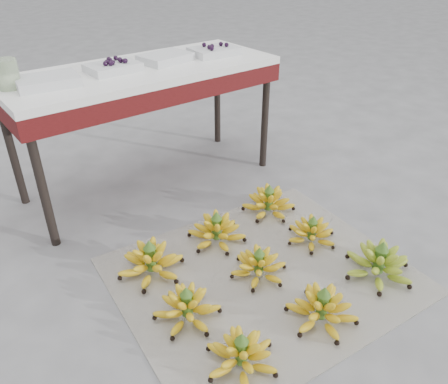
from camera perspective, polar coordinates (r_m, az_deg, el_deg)
ground at (r=2.01m, az=1.41°, el=-10.99°), size 60.00×60.00×0.00m
newspaper_mat at (r=2.02m, az=5.01°, el=-10.77°), size 1.35×1.17×0.01m
bunch_front_left at (r=1.64m, az=2.26°, el=-20.47°), size 0.28×0.28×0.16m
bunch_front_center at (r=1.82m, az=12.66°, el=-14.65°), size 0.31×0.31×0.17m
bunch_front_right at (r=2.09m, az=19.57°, el=-8.82°), size 0.38×0.38×0.19m
bunch_mid_left at (r=1.79m, az=-4.85°, el=-14.79°), size 0.29×0.29×0.16m
bunch_mid_center at (r=1.98m, az=4.57°, el=-9.56°), size 0.34×0.34×0.16m
bunch_mid_right at (r=2.22m, az=11.38°, el=-5.21°), size 0.31×0.31×0.15m
bunch_back_left at (r=2.01m, az=-9.52°, el=-8.98°), size 0.38×0.38×0.18m
bunch_back_center at (r=2.17m, az=-0.97°, el=-5.11°), size 0.31×0.31×0.17m
bunch_back_right at (r=2.40m, az=5.85°, el=-1.39°), size 0.29×0.29×0.17m
vendor_table at (r=2.51m, az=-10.51°, el=13.98°), size 1.49×0.60×0.72m
tray_far_left at (r=2.27m, az=-22.07°, el=13.29°), size 0.30×0.24×0.04m
tray_left at (r=2.42m, az=-14.29°, el=15.55°), size 0.27×0.20×0.07m
tray_right at (r=2.56m, az=-7.66°, el=16.97°), size 0.30×0.24×0.04m
tray_far_right at (r=2.69m, az=-1.30°, el=17.95°), size 0.28×0.21×0.07m
glass_jar at (r=2.29m, az=-26.49°, el=13.62°), size 0.13×0.13×0.13m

